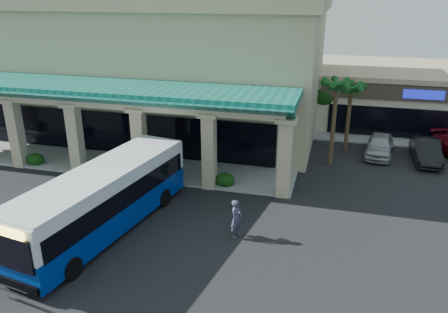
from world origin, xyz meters
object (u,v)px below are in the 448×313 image
(car_white, at_px, (426,151))
(transit_bus, at_px, (105,201))
(pedestrian, at_px, (236,219))
(car_silver, at_px, (380,145))

(car_white, bearing_deg, transit_bus, -139.74)
(pedestrian, height_order, car_white, pedestrian)
(car_silver, height_order, car_white, car_white)
(transit_bus, distance_m, pedestrian, 6.55)
(pedestrian, xyz_separation_m, car_white, (10.55, 13.26, -0.20))
(car_silver, relative_size, car_white, 0.95)
(car_silver, distance_m, car_white, 3.09)
(transit_bus, xyz_separation_m, pedestrian, (6.43, 1.05, -0.65))
(pedestrian, bearing_deg, car_silver, -14.36)
(transit_bus, bearing_deg, pedestrian, 18.57)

